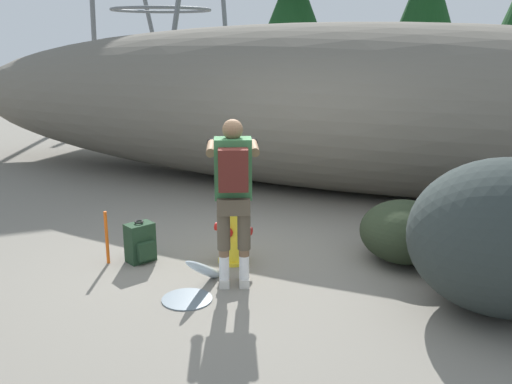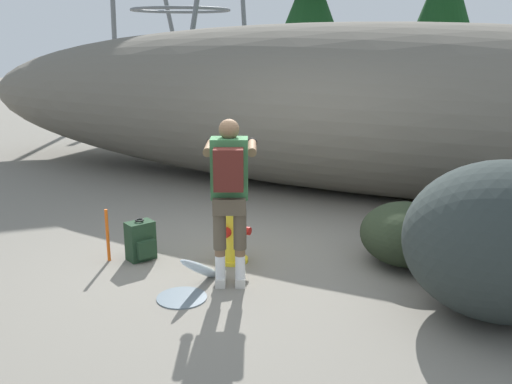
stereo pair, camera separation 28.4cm
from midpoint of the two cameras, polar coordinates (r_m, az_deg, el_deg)
ground_plane at (r=6.29m, az=0.07°, el=-7.64°), size 56.00×56.00×0.04m
dirt_embankment at (r=9.38m, az=10.16°, el=8.29°), size 15.53×3.20×2.67m
fire_hydrant at (r=6.30m, az=-1.09°, el=-4.08°), size 0.43×0.39×0.75m
hydrant_water_jet at (r=5.81m, az=-4.24°, el=-8.42°), size 0.49×1.14×0.62m
utility_worker at (r=5.55m, az=-1.20°, el=0.93°), size 0.78×1.04×1.68m
spare_backpack at (r=6.51m, az=-10.25°, el=-4.87°), size 0.35×0.36×0.47m
boulder_large at (r=5.50m, az=25.16°, el=-4.45°), size 2.29×2.18×1.42m
boulder_mid at (r=7.01m, az=23.56°, el=-4.05°), size 1.15×1.17×0.53m
boulder_small at (r=6.50m, az=15.98°, el=-4.06°), size 1.33×1.35×0.69m
boulder_outlier at (r=7.33m, az=19.04°, el=-2.85°), size 0.85×0.85×0.52m
survey_stake at (r=6.51m, az=-13.46°, el=-4.26°), size 0.04×0.04×0.60m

